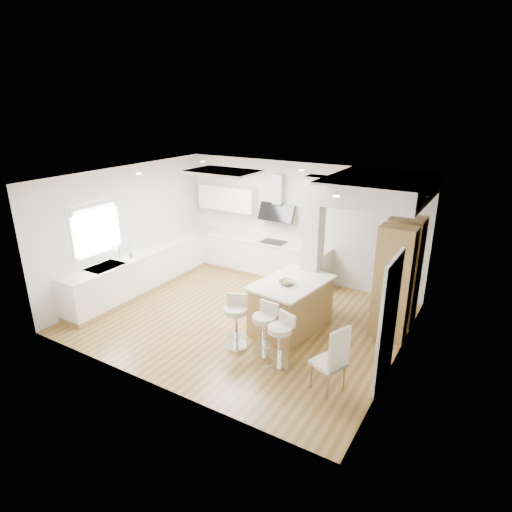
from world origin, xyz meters
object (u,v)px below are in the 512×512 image
Objects in this scene: bar_stool_a at (236,319)px; bar_stool_b at (265,327)px; dining_chair at (334,358)px; peninsula at (291,304)px; bar_stool_c at (281,337)px.

bar_stool_b is at bearing -18.34° from bar_stool_a.
bar_stool_a is 0.87× the size of dining_chair.
peninsula is 2.01m from dining_chair.
bar_stool_b is 0.85× the size of dining_chair.
bar_stool_c is 0.83× the size of dining_chair.
dining_chair reaches higher than bar_stool_c.
bar_stool_c is (0.42, -1.21, 0.03)m from peninsula.
bar_stool_a is 0.96m from bar_stool_c.
dining_chair is (1.93, -0.35, 0.05)m from bar_stool_a.
peninsula is 1.85× the size of bar_stool_c.
peninsula is at bearing 156.96° from dining_chair.
dining_chair is (1.37, -0.38, 0.06)m from bar_stool_b.
dining_chair is (1.40, -1.43, 0.10)m from peninsula.
peninsula is 1.28m from bar_stool_c.
peninsula is at bearing 42.06° from bar_stool_a.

